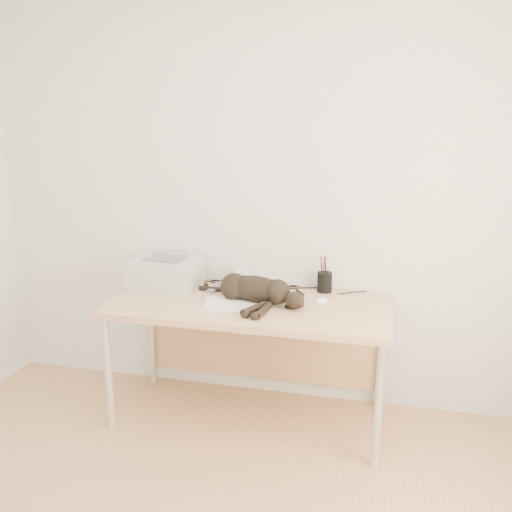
% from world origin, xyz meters
% --- Properties ---
extents(wall_back, '(3.50, 0.00, 3.50)m').
position_xyz_m(wall_back, '(0.00, 1.75, 1.30)').
color(wall_back, white).
rests_on(wall_back, floor).
extents(desk, '(1.60, 0.70, 0.74)m').
position_xyz_m(desk, '(0.00, 1.48, 0.61)').
color(desk, tan).
rests_on(desk, floor).
extents(printer, '(0.41, 0.36, 0.19)m').
position_xyz_m(printer, '(-0.57, 1.56, 0.83)').
color(printer, silver).
rests_on(printer, desk).
extents(papers, '(0.38, 0.32, 0.01)m').
position_xyz_m(papers, '(-0.08, 1.34, 0.74)').
color(papers, white).
rests_on(papers, desk).
extents(cat, '(0.68, 0.43, 0.16)m').
position_xyz_m(cat, '(0.02, 1.41, 0.81)').
color(cat, black).
rests_on(cat, desk).
extents(mug, '(0.15, 0.15, 0.10)m').
position_xyz_m(mug, '(-0.12, 1.67, 0.79)').
color(mug, white).
rests_on(mug, desk).
extents(pen_cup, '(0.09, 0.09, 0.22)m').
position_xyz_m(pen_cup, '(0.39, 1.68, 0.80)').
color(pen_cup, black).
rests_on(pen_cup, desk).
extents(remote_grey, '(0.06, 0.17, 0.02)m').
position_xyz_m(remote_grey, '(-0.26, 1.57, 0.75)').
color(remote_grey, slate).
rests_on(remote_grey, desk).
extents(remote_black, '(0.07, 0.18, 0.02)m').
position_xyz_m(remote_black, '(0.25, 1.42, 0.75)').
color(remote_black, black).
rests_on(remote_black, desk).
extents(mouse, '(0.08, 0.12, 0.04)m').
position_xyz_m(mouse, '(0.40, 1.50, 0.76)').
color(mouse, white).
rests_on(mouse, desk).
extents(cable_tangle, '(1.36, 0.07, 0.01)m').
position_xyz_m(cable_tangle, '(0.00, 1.70, 0.75)').
color(cable_tangle, black).
rests_on(cable_tangle, desk).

